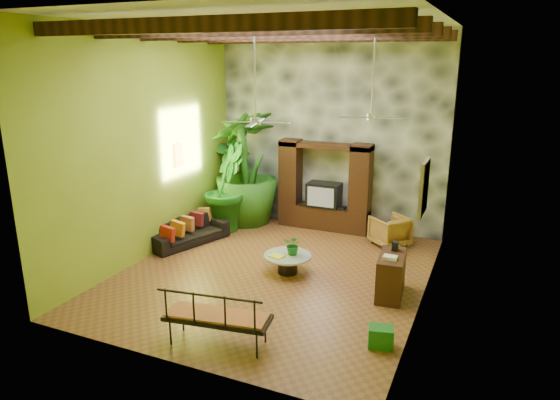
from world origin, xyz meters
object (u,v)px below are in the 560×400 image
at_px(ceiling_fan_front, 255,110).
at_px(tall_plant_a, 235,176).
at_px(ceiling_fan_back, 372,107).
at_px(tall_plant_c, 246,168).
at_px(sofa, 188,231).
at_px(side_console, 391,275).
at_px(entertainment_center, 324,193).
at_px(iron_bench, 215,315).
at_px(wicker_armchair, 390,231).
at_px(green_bin, 381,337).
at_px(tall_plant_b, 225,187).
at_px(coffee_table, 288,261).

bearing_deg(ceiling_fan_front, tall_plant_a, 124.43).
xyz_separation_m(ceiling_fan_back, tall_plant_c, (-3.67, 1.57, -1.88)).
xyz_separation_m(sofa, side_console, (5.07, -0.80, 0.11)).
distance_m(entertainment_center, iron_bench, 6.02).
distance_m(wicker_armchair, green_bin, 4.52).
bearing_deg(iron_bench, green_bin, 14.82).
bearing_deg(wicker_armchair, entertainment_center, -66.15).
distance_m(ceiling_fan_front, iron_bench, 3.82).
bearing_deg(tall_plant_a, ceiling_fan_front, -55.57).
bearing_deg(tall_plant_a, tall_plant_b, -74.46).
xyz_separation_m(ceiling_fan_back, iron_bench, (-1.31, -4.07, -2.87)).
xyz_separation_m(ceiling_fan_front, tall_plant_b, (-2.12, 2.47, -2.27)).
bearing_deg(iron_bench, ceiling_fan_back, 63.61).
xyz_separation_m(ceiling_fan_back, side_console, (0.82, -1.24, -2.99)).
xyz_separation_m(ceiling_fan_front, tall_plant_c, (-1.87, 3.17, -1.88)).
relative_size(ceiling_fan_front, sofa, 0.92).
height_order(side_console, green_bin, side_console).
bearing_deg(wicker_armchair, tall_plant_b, -42.70).
bearing_deg(green_bin, wicker_armchair, 100.17).
relative_size(ceiling_fan_back, iron_bench, 1.07).
bearing_deg(side_console, tall_plant_b, 150.52).
bearing_deg(wicker_armchair, iron_bench, 24.07).
bearing_deg(sofa, tall_plant_b, 5.64).
distance_m(ceiling_fan_back, side_console, 3.34).
height_order(entertainment_center, coffee_table, entertainment_center).
distance_m(tall_plant_a, side_console, 6.01).
bearing_deg(tall_plant_c, coffee_table, -48.69).
distance_m(entertainment_center, side_console, 4.03).
xyz_separation_m(coffee_table, iron_bench, (0.05, -3.00, 0.27)).
xyz_separation_m(entertainment_center, ceiling_fan_front, (-0.20, -3.54, 2.44)).
height_order(sofa, tall_plant_c, tall_plant_c).
xyz_separation_m(tall_plant_b, tall_plant_c, (0.25, 0.70, 0.39)).
distance_m(sofa, wicker_armchair, 4.86).
distance_m(ceiling_fan_front, sofa, 4.13).
height_order(entertainment_center, tall_plant_a, tall_plant_a).
distance_m(tall_plant_b, coffee_table, 3.33).
relative_size(ceiling_fan_front, coffee_table, 1.87).
bearing_deg(tall_plant_c, wicker_armchair, -2.44).
bearing_deg(side_console, iron_bench, -132.57).
height_order(tall_plant_b, coffee_table, tall_plant_b).
relative_size(ceiling_fan_back, side_console, 1.83).
relative_size(ceiling_fan_front, ceiling_fan_back, 1.00).
bearing_deg(entertainment_center, iron_bench, -87.22).
relative_size(ceiling_fan_back, wicker_armchair, 2.36).
xyz_separation_m(ceiling_fan_front, ceiling_fan_back, (1.80, 1.60, 0.00)).
relative_size(entertainment_center, wicker_armchair, 3.05).
bearing_deg(green_bin, ceiling_fan_front, 153.10).
bearing_deg(entertainment_center, tall_plant_b, -155.27).
distance_m(tall_plant_c, green_bin, 6.74).
relative_size(ceiling_fan_front, tall_plant_b, 0.82).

